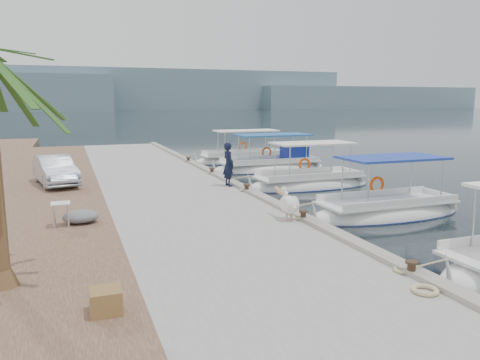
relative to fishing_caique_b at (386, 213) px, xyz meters
name	(u,v)px	position (x,y,z in m)	size (l,w,h in m)	color
ground	(269,211)	(-3.76, 2.29, -0.13)	(400.00, 400.00, 0.00)	black
concrete_quay	(167,187)	(-6.76, 7.29, 0.12)	(6.00, 40.00, 0.50)	gray
quay_curb	(223,178)	(-3.98, 7.29, 0.43)	(0.44, 40.00, 0.12)	gray
cobblestone_strip	(52,195)	(-11.76, 7.29, 0.12)	(4.00, 40.00, 0.50)	brown
distant_hills	(151,93)	(25.85, 203.78, 7.49)	(330.00, 60.00, 18.00)	slate
fishing_caique_b	(386,213)	(0.00, 0.00, 0.00)	(6.34, 2.22, 2.83)	white
fishing_caique_c	(309,185)	(0.11, 6.19, 0.00)	(6.56, 2.25, 2.83)	white
fishing_caique_d	(271,167)	(0.68, 12.07, 0.06)	(7.48, 2.46, 2.83)	white
fishing_caique_e	(244,160)	(0.44, 16.24, 0.00)	(7.22, 2.12, 2.83)	white
mooring_bollards	(247,187)	(-4.11, 3.79, 0.57)	(0.28, 20.28, 0.33)	black
pelican	(289,204)	(-4.50, -0.96, 0.90)	(0.49, 1.31, 1.02)	tan
fisherman	(228,164)	(-4.36, 5.39, 1.34)	(0.71, 0.46, 1.93)	black
parked_car	(55,170)	(-11.58, 8.40, 1.03)	(1.39, 3.99, 1.32)	#ABB3C4
wooden_crate	(106,301)	(-10.48, -5.79, 0.59)	(0.55, 0.55, 0.44)	brown
tarp_bundle	(81,216)	(-10.72, 0.95, 0.57)	(1.10, 0.90, 0.40)	slate
folding_table	(61,209)	(-11.28, 0.71, 0.90)	(0.55, 0.55, 0.73)	silver
rope_coil	(425,290)	(-4.47, -7.05, 0.42)	(0.54, 0.54, 0.10)	#C6B284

